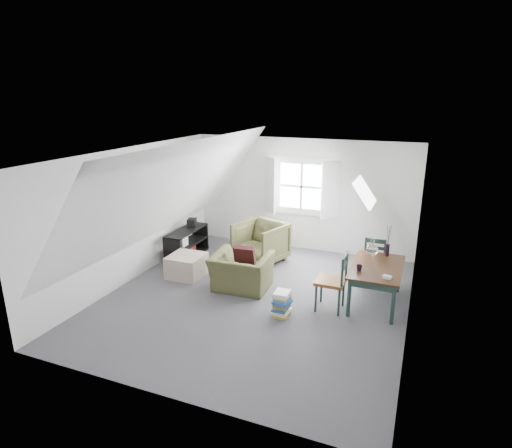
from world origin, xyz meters
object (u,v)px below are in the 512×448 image
at_px(armchair_far, 260,261).
at_px(dining_table, 377,271).
at_px(media_shelf, 186,245).
at_px(armchair_near, 241,288).
at_px(dining_chair_near, 333,281).
at_px(magazine_stack, 282,304).
at_px(ottoman, 187,266).
at_px(dining_chair_far, 375,258).

relative_size(armchair_far, dining_table, 0.69).
bearing_deg(media_shelf, dining_table, -11.46).
relative_size(armchair_near, dining_chair_near, 1.03).
distance_m(armchair_far, media_shelf, 1.65).
height_order(armchair_near, dining_table, dining_table).
xyz_separation_m(dining_table, media_shelf, (-4.06, 0.66, -0.31)).
bearing_deg(armchair_near, magazine_stack, 143.67).
distance_m(armchair_near, media_shelf, 2.01).
bearing_deg(dining_table, media_shelf, 175.50).
xyz_separation_m(dining_chair_near, media_shelf, (-3.44, 1.14, -0.23)).
bearing_deg(media_shelf, armchair_far, 11.48).
distance_m(armchair_far, ottoman, 1.64).
distance_m(ottoman, dining_chair_far, 3.59).
xyz_separation_m(dining_table, dining_chair_near, (-0.63, -0.48, -0.08)).
bearing_deg(magazine_stack, armchair_near, 146.28).
bearing_deg(ottoman, armchair_far, 49.61).
distance_m(dining_table, dining_chair_far, 0.92).
relative_size(armchair_near, dining_chair_far, 1.12).
relative_size(armchair_near, magazine_stack, 2.50).
xyz_separation_m(ottoman, dining_chair_far, (3.41, 1.10, 0.26)).
bearing_deg(dining_chair_near, magazine_stack, -58.81).
relative_size(dining_table, dining_chair_far, 1.50).
bearing_deg(dining_chair_near, dining_chair_far, 155.41).
xyz_separation_m(armchair_near, dining_table, (2.33, 0.32, 0.59)).
bearing_deg(magazine_stack, ottoman, 160.41).
xyz_separation_m(armchair_near, media_shelf, (-1.74, 0.98, 0.28)).
distance_m(dining_chair_far, dining_chair_near, 1.47).
relative_size(armchair_near, ottoman, 1.58).
distance_m(dining_chair_far, media_shelf, 3.95).
height_order(dining_chair_far, magazine_stack, dining_chair_far).
xyz_separation_m(armchair_near, armchair_far, (-0.16, 1.36, 0.00)).
height_order(armchair_far, dining_chair_far, dining_chair_far).
relative_size(ottoman, dining_chair_near, 0.65).
bearing_deg(armchair_near, media_shelf, -31.99).
relative_size(armchair_near, armchair_far, 1.08).
height_order(ottoman, dining_chair_far, dining_chair_far).
height_order(dining_chair_near, media_shelf, dining_chair_near).
height_order(armchair_far, ottoman, same).
bearing_deg(dining_chair_far, magazine_stack, 43.97).
bearing_deg(dining_table, armchair_far, 161.91).
distance_m(armchair_near, dining_table, 2.42).
height_order(dining_table, dining_chair_far, dining_chair_far).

